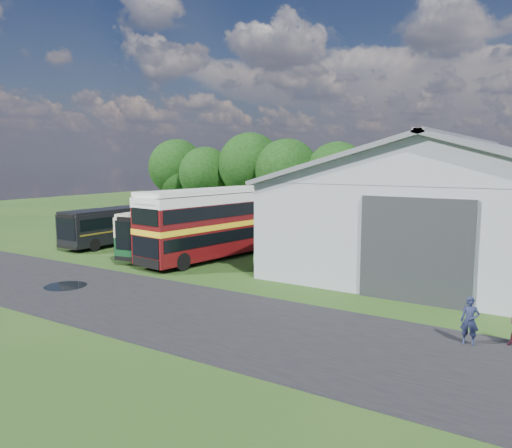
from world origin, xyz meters
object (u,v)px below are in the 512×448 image
Objects in this scene: bus_maroon_double at (211,224)px; visitor_a at (470,321)px; storage_shed at (466,199)px; bus_green_single at (183,228)px; bus_dark_single at (123,224)px.

bus_maroon_double is 6.41× the size of visitor_a.
bus_maroon_double is at bearing 152.27° from visitor_a.
visitor_a is (3.23, -16.38, -3.28)m from storage_shed.
storage_shed is at bearing 38.03° from bus_maroon_double.
storage_shed reaches higher than visitor_a.
bus_maroon_double reaches higher than visitor_a.
bus_dark_single is (-6.63, 0.27, -0.19)m from bus_green_single.
visitor_a is at bearing -30.70° from bus_green_single.
bus_dark_single is (-24.66, -7.47, -2.60)m from storage_shed.
bus_dark_single is (-10.10, 1.32, -0.82)m from bus_maroon_double.
bus_dark_single is at bearing 169.05° from bus_green_single.
bus_maroon_double is 10.22m from bus_dark_single.
bus_green_single is at bearing 170.23° from bus_maroon_double.
bus_dark_single is 29.29m from visitor_a.
visitor_a is (27.89, -8.92, -0.68)m from bus_dark_single.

